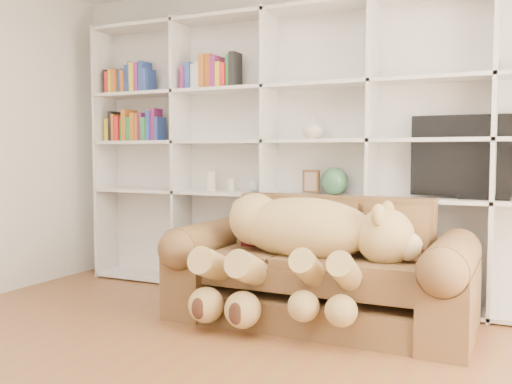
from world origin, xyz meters
The scene contains 12 objects.
wall_back centered at (0.00, 2.50, 1.35)m, with size 5.00×0.02×2.70m, color white.
bookshelf centered at (-0.24, 2.36, 1.31)m, with size 4.43×0.35×2.40m.
sofa centered at (0.23, 1.70, 0.33)m, with size 2.09×0.90×0.88m.
teddy_bear centered at (0.15, 1.52, 0.60)m, with size 1.46×0.83×0.85m.
throw_pillow centered at (-0.24, 1.84, 0.64)m, with size 0.38×0.12×0.38m, color #5E1011.
tv centered at (1.26, 2.35, 1.17)m, with size 1.04×0.18×0.62m.
picture_frame centered at (-0.06, 2.30, 0.97)m, with size 0.15×0.03×0.19m, color #56331D.
green_vase centered at (0.14, 2.30, 0.98)m, with size 0.22×0.22×0.22m, color #2E5A3D.
figurine_tall centered at (-1.01, 2.30, 0.95)m, with size 0.09×0.09×0.18m, color silver.
figurine_short centered at (-0.80, 2.30, 0.92)m, with size 0.07×0.07×0.11m, color silver.
snow_globe centered at (-0.57, 2.30, 0.93)m, with size 0.11×0.11×0.11m, color silver.
shelf_vase centered at (-0.05, 2.30, 1.41)m, with size 0.18×0.18×0.18m, color beige.
Camera 1 is at (1.55, -2.10, 1.21)m, focal length 40.00 mm.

